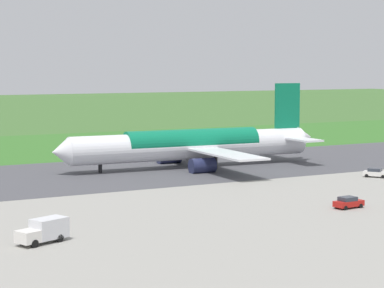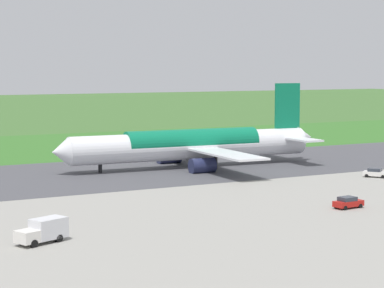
# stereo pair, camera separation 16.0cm
# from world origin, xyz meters

# --- Properties ---
(ground_plane) EXTENTS (800.00, 800.00, 0.00)m
(ground_plane) POSITION_xyz_m (0.00, 0.00, 0.00)
(ground_plane) COLOR #3D662D
(runway_asphalt) EXTENTS (600.00, 39.35, 0.06)m
(runway_asphalt) POSITION_xyz_m (0.00, 0.00, 0.03)
(runway_asphalt) COLOR #47474C
(runway_asphalt) RESTS_ON ground
(grass_verge_foreground) EXTENTS (600.00, 80.00, 0.04)m
(grass_verge_foreground) POSITION_xyz_m (0.00, -42.70, 0.02)
(grass_verge_foreground) COLOR #346B27
(grass_verge_foreground) RESTS_ON ground
(airliner_main) EXTENTS (54.13, 44.26, 15.88)m
(airliner_main) POSITION_xyz_m (1.41, 0.02, 4.35)
(airliner_main) COLOR white
(airliner_main) RESTS_ON ground
(service_truck_baggage) EXTENTS (6.22, 4.21, 2.65)m
(service_truck_baggage) POSITION_xyz_m (45.57, 47.17, 1.40)
(service_truck_baggage) COLOR silver
(service_truck_baggage) RESTS_ON ground
(service_car_followme) EXTENTS (4.33, 2.19, 1.62)m
(service_car_followme) POSITION_xyz_m (3.37, 47.00, 0.84)
(service_car_followme) COLOR #B21914
(service_car_followme) RESTS_ON ground
(service_car_ops) EXTENTS (3.91, 4.46, 1.62)m
(service_car_ops) POSITION_xyz_m (-19.81, 26.66, 0.84)
(service_car_ops) COLOR silver
(service_car_ops) RESTS_ON ground
(no_stopping_sign) EXTENTS (0.60, 0.10, 2.60)m
(no_stopping_sign) POSITION_xyz_m (-15.11, -42.61, 1.55)
(no_stopping_sign) COLOR slate
(no_stopping_sign) RESTS_ON ground
(traffic_cone_orange) EXTENTS (0.40, 0.40, 0.55)m
(traffic_cone_orange) POSITION_xyz_m (-10.96, -41.30, 0.28)
(traffic_cone_orange) COLOR orange
(traffic_cone_orange) RESTS_ON ground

